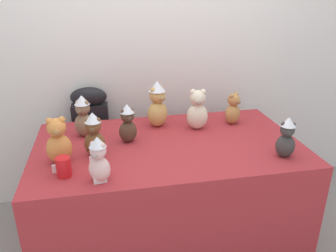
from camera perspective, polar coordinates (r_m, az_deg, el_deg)
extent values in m
cube|color=silver|center=(2.76, -3.13, 13.78)|extent=(7.00, 0.08, 2.60)
cube|color=maroon|center=(2.39, 0.00, -11.27)|extent=(1.71, 0.99, 0.77)
cube|color=black|center=(2.89, -12.38, -4.55)|extent=(0.29, 0.13, 0.86)
ellipsoid|color=black|center=(2.70, -13.24, 4.81)|extent=(0.29, 0.13, 0.15)
ellipsoid|color=tan|center=(2.43, -1.80, 2.06)|extent=(0.20, 0.19, 0.19)
sphere|color=tan|center=(2.39, -1.84, 5.18)|extent=(0.11, 0.11, 0.11)
sphere|color=tan|center=(2.35, -2.49, 6.02)|extent=(0.04, 0.04, 0.04)
sphere|color=tan|center=(2.40, -1.23, 6.36)|extent=(0.04, 0.04, 0.04)
sphere|color=olive|center=(2.36, -1.05, 4.70)|extent=(0.05, 0.05, 0.05)
cone|color=silver|center=(2.37, -1.86, 6.74)|extent=(0.12, 0.12, 0.07)
ellipsoid|color=#B27A42|center=(2.53, 10.82, 2.00)|extent=(0.16, 0.15, 0.15)
sphere|color=#B27A42|center=(2.50, 11.00, 4.37)|extent=(0.09, 0.09, 0.09)
sphere|color=#B27A42|center=(2.46, 10.70, 5.00)|extent=(0.03, 0.03, 0.03)
sphere|color=#B27A42|center=(2.51, 11.42, 5.26)|extent=(0.03, 0.03, 0.03)
sphere|color=olive|center=(2.48, 11.71, 3.99)|extent=(0.04, 0.04, 0.04)
ellipsoid|color=beige|center=(2.40, 4.94, 1.63)|extent=(0.17, 0.16, 0.18)
sphere|color=beige|center=(2.36, 5.05, 4.73)|extent=(0.11, 0.11, 0.11)
sphere|color=beige|center=(2.34, 4.25, 5.74)|extent=(0.04, 0.04, 0.04)
sphere|color=beige|center=(2.35, 5.93, 5.72)|extent=(0.04, 0.04, 0.04)
sphere|color=#ABA08A|center=(2.31, 5.12, 4.14)|extent=(0.05, 0.05, 0.05)
ellipsoid|color=#7F6047|center=(2.34, -13.94, 0.18)|extent=(0.17, 0.16, 0.16)
sphere|color=#7F6047|center=(2.30, -14.22, 2.93)|extent=(0.10, 0.10, 0.10)
sphere|color=#7F6047|center=(2.31, -14.93, 3.88)|extent=(0.04, 0.04, 0.04)
sphere|color=#7F6047|center=(2.27, -13.67, 3.74)|extent=(0.04, 0.04, 0.04)
sphere|color=brown|center=(2.27, -14.75, 2.38)|extent=(0.04, 0.04, 0.04)
cone|color=silver|center=(2.28, -14.35, 4.29)|extent=(0.10, 0.10, 0.06)
ellipsoid|color=#D17F3D|center=(2.03, -17.85, -3.64)|extent=(0.15, 0.13, 0.18)
sphere|color=#D17F3D|center=(1.98, -18.29, -0.23)|extent=(0.11, 0.11, 0.11)
sphere|color=#D17F3D|center=(1.96, -19.39, 0.78)|extent=(0.04, 0.04, 0.04)
sphere|color=#D17F3D|center=(1.96, -17.48, 0.98)|extent=(0.04, 0.04, 0.04)
sphere|color=#A06536|center=(1.94, -18.28, -0.99)|extent=(0.04, 0.04, 0.04)
ellipsoid|color=beige|center=(1.80, -11.45, -7.11)|extent=(0.15, 0.14, 0.14)
sphere|color=beige|center=(1.75, -11.71, -4.12)|extent=(0.09, 0.09, 0.09)
sphere|color=beige|center=(1.75, -12.56, -3.02)|extent=(0.03, 0.03, 0.03)
sphere|color=beige|center=(1.72, -11.04, -3.27)|extent=(0.03, 0.03, 0.03)
sphere|color=#A88783|center=(1.72, -12.28, -4.86)|extent=(0.04, 0.04, 0.04)
cone|color=silver|center=(1.73, -11.85, -2.61)|extent=(0.09, 0.09, 0.06)
ellipsoid|color=#4C3323|center=(2.21, -6.75, -0.91)|extent=(0.14, 0.13, 0.14)
sphere|color=#4C3323|center=(2.17, -6.88, 1.68)|extent=(0.09, 0.09, 0.09)
sphere|color=#4C3323|center=(2.15, -7.59, 2.40)|extent=(0.03, 0.03, 0.03)
sphere|color=#4C3323|center=(2.17, -6.25, 2.63)|extent=(0.03, 0.03, 0.03)
sphere|color=#412E23|center=(2.14, -6.52, 1.17)|extent=(0.04, 0.04, 0.04)
cone|color=silver|center=(2.15, -6.94, 2.97)|extent=(0.09, 0.09, 0.06)
ellipsoid|color=#383533|center=(2.12, 19.14, -3.17)|extent=(0.13, 0.12, 0.14)
sphere|color=#383533|center=(2.08, 19.50, -0.59)|extent=(0.08, 0.08, 0.08)
sphere|color=#383533|center=(2.06, 18.92, 0.26)|extent=(0.03, 0.03, 0.03)
sphere|color=#383533|center=(2.08, 20.31, 0.23)|extent=(0.03, 0.03, 0.03)
sphere|color=#32302E|center=(2.05, 19.73, -1.18)|extent=(0.04, 0.04, 0.04)
cone|color=silver|center=(2.06, 19.68, 0.70)|extent=(0.09, 0.09, 0.05)
ellipsoid|color=brown|center=(2.06, -12.23, -2.92)|extent=(0.14, 0.13, 0.15)
sphere|color=brown|center=(2.02, -12.49, -0.01)|extent=(0.09, 0.09, 0.09)
sphere|color=brown|center=(2.01, -13.37, 0.93)|extent=(0.03, 0.03, 0.03)
sphere|color=brown|center=(2.00, -11.77, 0.94)|extent=(0.03, 0.03, 0.03)
sphere|color=brown|center=(1.99, -12.69, -0.67)|extent=(0.04, 0.04, 0.04)
cone|color=silver|center=(2.00, -12.62, 1.45)|extent=(0.10, 0.10, 0.06)
cylinder|color=red|center=(1.90, -17.18, -6.60)|extent=(0.08, 0.08, 0.11)
cube|color=white|center=(1.99, -12.11, -5.57)|extent=(0.07, 0.02, 0.05)
cube|color=white|center=(1.80, -11.33, -8.78)|extent=(0.07, 0.02, 0.05)
cube|color=white|center=(1.95, -17.94, -6.81)|extent=(0.07, 0.02, 0.05)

